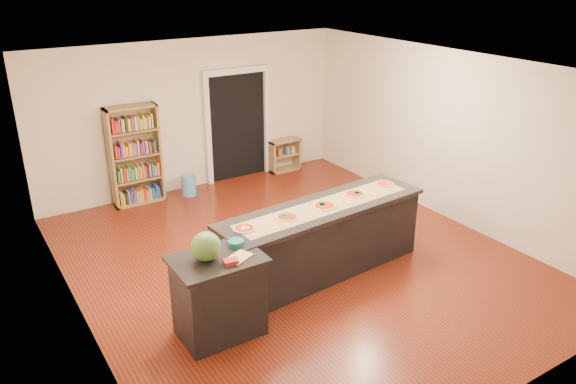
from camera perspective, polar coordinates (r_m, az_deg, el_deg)
room at (r=7.74m, az=0.79°, el=2.26°), size 6.00×7.00×2.80m
doorway at (r=11.10m, az=-5.16°, el=7.37°), size 1.40×0.09×2.21m
kitchen_island at (r=7.78m, az=3.52°, el=-4.84°), size 3.08×0.83×1.02m
side_counter at (r=6.60m, az=-7.04°, el=-10.43°), size 1.01×0.74×1.00m
bookshelf at (r=10.27m, az=-15.28°, el=3.59°), size 0.89×0.32×1.78m
low_shelf at (r=11.68m, az=-0.37°, el=3.79°), size 0.67×0.29×0.67m
waste_bin at (r=10.62m, az=-10.07°, el=0.72°), size 0.28×0.28×0.40m
kraft_paper at (r=7.55m, az=3.70°, el=-1.47°), size 2.70×0.69×0.00m
watermelon at (r=6.25m, az=-8.34°, el=-5.49°), size 0.33×0.33×0.33m
cutting_board at (r=6.31m, az=-4.99°, el=-6.64°), size 0.35×0.30×0.02m
package_red at (r=6.19m, az=-5.86°, el=-7.09°), size 0.17×0.13×0.06m
package_teal at (r=6.56m, az=-5.31°, el=-5.20°), size 0.19×0.19×0.07m
pizza_a at (r=6.93m, az=-4.45°, el=-3.68°), size 0.31×0.31×0.02m
pizza_b at (r=7.20m, az=-0.11°, el=-2.55°), size 0.29×0.29×0.02m
pizza_c at (r=7.54m, az=3.70°, el=-1.39°), size 0.31×0.31×0.02m
pizza_d at (r=7.96m, az=6.81°, el=-0.18°), size 0.31×0.31×0.02m
pizza_e at (r=8.38m, az=9.82°, el=0.82°), size 0.29×0.29×0.02m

